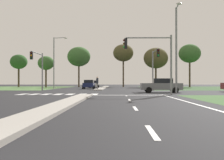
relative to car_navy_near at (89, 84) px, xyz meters
name	(u,v)px	position (x,y,z in m)	size (l,w,h in m)	color
ground_plane	(93,92)	(2.15, -16.68, -0.79)	(200.00, 200.00, 0.00)	black
median_island_near	(60,105)	(2.15, -35.68, -0.72)	(1.20, 22.00, 0.14)	gray
median_island_far	(104,88)	(2.15, 8.32, -0.72)	(1.20, 36.00, 0.14)	gray
lane_dash_near	(152,132)	(5.65, -42.44, -0.79)	(0.14, 2.00, 0.01)	silver
lane_dash_second	(135,108)	(5.65, -36.44, -0.79)	(0.14, 2.00, 0.01)	silver
lane_dash_third	(129,100)	(5.65, -30.44, -0.79)	(0.14, 2.00, 0.01)	silver
lane_dash_fourth	(126,96)	(5.65, -24.44, -0.79)	(0.14, 2.00, 0.01)	silver
edge_line_right	(199,105)	(9.00, -34.68, -0.79)	(0.14, 24.00, 0.01)	silver
stop_bar_near	(129,95)	(5.95, -23.68, -0.79)	(6.40, 0.50, 0.01)	silver
crosswalk_bar_near	(23,94)	(-4.25, -21.88, -0.79)	(0.70, 2.80, 0.01)	silver
crosswalk_bar_second	(34,94)	(-3.10, -21.88, -0.79)	(0.70, 2.80, 0.01)	silver
crosswalk_bar_third	(46,94)	(-1.95, -21.88, -0.79)	(0.70, 2.80, 0.01)	silver
crosswalk_bar_fourth	(58,94)	(-0.80, -21.88, -0.79)	(0.70, 2.80, 0.01)	silver
crosswalk_bar_fifth	(70,94)	(0.35, -21.88, -0.79)	(0.70, 2.80, 0.01)	silver
crosswalk_bar_sixth	(82,94)	(1.50, -21.88, -0.79)	(0.70, 2.80, 0.01)	silver
crosswalk_bar_seventh	(94,94)	(2.65, -21.88, -0.79)	(0.70, 2.80, 0.01)	silver
car_navy_near	(89,84)	(0.00, 0.00, 0.00)	(1.99, 4.19, 1.55)	#161E47
car_white_third	(94,84)	(-0.13, 12.36, -0.02)	(2.08, 4.16, 1.51)	silver
car_grey_fourth	(161,85)	(9.79, -17.31, 0.01)	(4.57, 1.97, 1.57)	slate
traffic_signal_far_right	(155,62)	(9.75, -12.08, 3.00)	(0.32, 5.38, 5.43)	gray
traffic_signal_far_left	(38,63)	(-5.45, -12.13, 2.81)	(0.32, 5.36, 5.14)	gray
traffic_signal_near_right	(153,54)	(8.13, -23.28, 2.96)	(4.46, 0.32, 5.45)	gray
street_lamp_second	(177,45)	(10.83, -20.49, 4.13)	(0.56, 2.38, 8.73)	gray
street_lamp_third	(55,60)	(-6.31, 1.94, 4.39)	(2.63, 0.83, 9.22)	gray
pedestrian_at_median	(97,81)	(1.93, -6.93, 0.47)	(0.34, 0.34, 1.84)	#4C4C4C
treeline_near	(19,62)	(-18.47, 18.02, 5.14)	(4.03, 4.03, 7.70)	#423323
treeline_second	(46,63)	(-10.92, 13.83, 4.56)	(3.62, 3.62, 6.94)	#423323
treeline_third	(79,57)	(-3.98, 16.67, 6.25)	(5.33, 5.33, 9.33)	#423323
treeline_fourth	(123,53)	(6.36, 18.56, 7.28)	(4.83, 4.83, 10.17)	#423323
treeline_fifth	(190,54)	(21.49, 16.23, 6.89)	(5.01, 5.01, 9.84)	#423323
treeline_sixth	(156,58)	(13.71, 15.86, 5.82)	(5.55, 5.55, 8.99)	#423323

